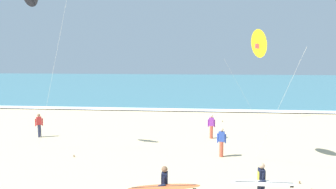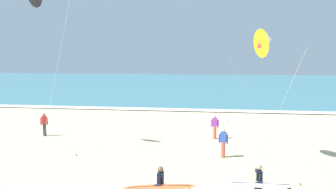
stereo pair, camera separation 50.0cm
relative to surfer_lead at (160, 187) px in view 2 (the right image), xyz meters
name	(u,v)px [view 2 (the right image)]	position (x,y,z in m)	size (l,w,h in m)	color
ocean_water	(201,84)	(0.07, 50.57, -1.01)	(160.00, 60.00, 0.08)	teal
shoreline_foam	(193,110)	(0.07, 20.87, -0.96)	(160.00, 1.50, 0.01)	white
surfer_lead	(160,187)	(0.00, 0.00, 0.00)	(2.41, 0.90, 1.71)	black
surfer_trailing	(259,184)	(3.34, 0.66, 0.00)	(2.25, 0.95, 1.71)	black
kite_diamond_ivory_near	(264,42)	(6.07, 17.38, 5.48)	(3.60, 1.95, 7.37)	white
kite_delta_golden_far	(262,44)	(4.19, 6.52, 4.96)	(1.70, 3.97, 6.75)	yellow
bystander_purple_top	(215,127)	(2.00, 10.45, -0.23)	(0.50, 0.22, 1.59)	#D8593F
bystander_blue_top	(223,143)	(2.38, 6.66, -0.23)	(0.49, 0.23, 1.59)	#D8593F
bystander_red_top	(44,124)	(-9.40, 9.69, -0.23)	(0.45, 0.31, 1.59)	#2D334C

